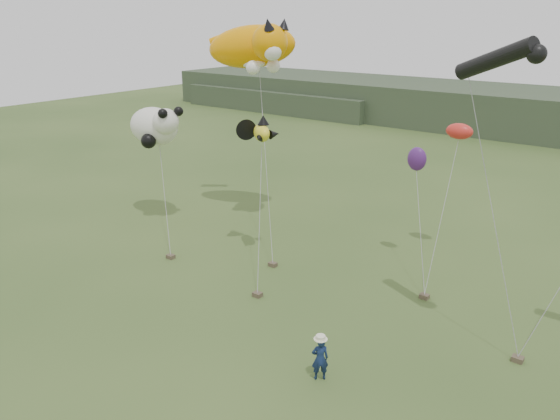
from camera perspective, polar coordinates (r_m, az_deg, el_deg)
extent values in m
plane|color=#385123|center=(19.19, -2.00, -14.63)|extent=(120.00, 120.00, 0.00)
cube|color=#2D3D28|center=(58.80, 27.11, 8.86)|extent=(90.00, 12.00, 4.00)
cube|color=#2D3D28|center=(68.13, 0.63, 11.51)|extent=(25.00, 8.00, 2.50)
imported|color=#132248|center=(17.62, 4.20, -15.23)|extent=(0.63, 0.62, 1.48)
cube|color=brown|center=(25.04, -0.76, -5.70)|extent=(0.36, 0.29, 0.18)
cube|color=brown|center=(22.50, -2.37, -8.81)|extent=(0.36, 0.29, 0.18)
cube|color=brown|center=(20.28, 23.58, -14.08)|extent=(0.36, 0.29, 0.18)
cube|color=brown|center=(26.34, -11.36, -4.79)|extent=(0.36, 0.29, 0.18)
cube|color=brown|center=(23.09, 14.84, -8.72)|extent=(0.36, 0.29, 0.18)
ellipsoid|color=#F49400|center=(30.08, -2.98, 16.69)|extent=(5.44, 3.87, 2.66)
sphere|color=#F49400|center=(28.04, -1.08, 17.11)|extent=(1.79, 1.79, 1.79)
cone|color=black|center=(27.44, -1.25, 18.83)|extent=(0.56, 0.68, 0.67)
cone|color=black|center=(28.11, 0.41, 18.85)|extent=(0.56, 0.64, 0.64)
sphere|color=white|center=(27.58, -0.80, 16.24)|extent=(0.90, 0.90, 0.90)
ellipsoid|color=white|center=(29.78, -3.03, 15.12)|extent=(1.75, 0.88, 0.55)
sphere|color=white|center=(28.03, -2.84, 14.64)|extent=(0.70, 0.70, 0.70)
sphere|color=white|center=(28.99, -0.70, 14.82)|extent=(0.70, 0.70, 0.70)
cylinder|color=#F49400|center=(32.37, -5.73, 17.53)|extent=(1.86, 1.36, 1.08)
ellipsoid|color=yellow|center=(24.39, -1.94, 8.07)|extent=(1.60, 1.42, 0.87)
cone|color=black|center=(25.43, -3.74, 8.51)|extent=(1.16, 1.21, 0.95)
cone|color=black|center=(24.22, -1.76, 9.39)|extent=(0.53, 0.53, 0.42)
cone|color=black|center=(23.82, -2.14, 7.52)|extent=(0.56, 0.59, 0.42)
cone|color=black|center=(24.63, -0.57, 7.94)|extent=(0.56, 0.59, 0.42)
cylinder|color=black|center=(18.37, 21.54, 14.44)|extent=(2.77, 1.66, 1.45)
sphere|color=black|center=(17.60, 25.25, 14.53)|extent=(0.56, 0.56, 0.56)
ellipsoid|color=white|center=(30.70, -13.04, 8.52)|extent=(3.09, 2.06, 2.06)
sphere|color=white|center=(29.37, -11.86, 9.03)|extent=(1.37, 1.37, 1.37)
sphere|color=black|center=(28.73, -12.16, 9.83)|extent=(0.50, 0.50, 0.50)
sphere|color=black|center=(29.28, -10.56, 10.11)|extent=(0.50, 0.50, 0.50)
sphere|color=black|center=(29.81, -13.58, 7.03)|extent=(0.80, 0.80, 0.80)
sphere|color=black|center=(31.69, -13.59, 7.96)|extent=(0.80, 0.80, 0.80)
ellipsoid|color=red|center=(26.23, 18.24, 7.82)|extent=(1.24, 0.72, 0.72)
ellipsoid|color=#4B1D67|center=(25.15, 14.12, 5.20)|extent=(0.87, 0.58, 1.07)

